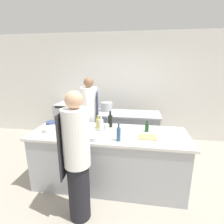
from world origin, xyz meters
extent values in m
plane|color=#A89E8E|center=(0.00, 0.00, 0.00)|extent=(16.00, 16.00, 0.00)
cube|color=silver|center=(0.00, 2.13, 1.40)|extent=(8.00, 0.06, 2.80)
cube|color=#A8AAAF|center=(0.00, 0.00, 0.45)|extent=(2.42, 0.86, 0.89)
cube|color=silver|center=(0.00, 0.00, 0.91)|extent=(2.53, 0.89, 0.04)
cube|color=#A8AAAF|center=(0.11, 1.21, 0.45)|extent=(1.63, 0.65, 0.89)
cube|color=#A8AAAF|center=(0.11, 1.21, 0.91)|extent=(1.69, 0.67, 0.04)
cube|color=#A8AAAF|center=(-1.28, 1.76, 0.49)|extent=(0.88, 0.64, 0.98)
cube|color=black|center=(-1.28, 1.45, 0.27)|extent=(0.71, 0.01, 0.34)
cube|color=black|center=(-1.28, 1.45, 0.94)|extent=(0.75, 0.01, 0.06)
cylinder|color=black|center=(-0.26, -0.76, 0.40)|extent=(0.28, 0.28, 0.79)
cylinder|color=white|center=(-0.26, -0.76, 1.15)|extent=(0.33, 0.33, 0.72)
cube|color=#2D2D33|center=(-0.43, -0.77, 1.05)|extent=(0.03, 0.31, 0.83)
sphere|color=tan|center=(-0.26, -0.76, 1.62)|extent=(0.21, 0.21, 0.21)
cylinder|color=black|center=(-0.51, 0.70, 0.40)|extent=(0.28, 0.28, 0.81)
cylinder|color=white|center=(-0.51, 0.70, 1.19)|extent=(0.33, 0.33, 0.75)
cube|color=#4C567F|center=(-0.35, 0.74, 1.08)|extent=(0.08, 0.31, 0.86)
sphere|color=brown|center=(-0.51, 0.70, 1.66)|extent=(0.20, 0.20, 0.20)
cylinder|color=#B2A84C|center=(-0.21, 0.17, 1.02)|extent=(0.08, 0.08, 0.17)
cylinder|color=#B2A84C|center=(-0.21, 0.17, 1.13)|extent=(0.03, 0.03, 0.06)
cylinder|color=black|center=(-0.02, 0.27, 1.04)|extent=(0.08, 0.08, 0.21)
cylinder|color=black|center=(-0.02, 0.27, 1.18)|extent=(0.03, 0.03, 0.08)
cylinder|color=#2D5175|center=(0.19, -0.29, 1.03)|extent=(0.06, 0.06, 0.20)
cylinder|color=#2D5175|center=(0.19, -0.29, 1.17)|extent=(0.03, 0.03, 0.08)
cylinder|color=#19471E|center=(0.61, 0.14, 1.00)|extent=(0.06, 0.06, 0.13)
cylinder|color=#19471E|center=(0.61, 0.14, 1.09)|extent=(0.03, 0.03, 0.05)
cylinder|color=silver|center=(-0.14, 0.05, 1.03)|extent=(0.08, 0.08, 0.20)
cylinder|color=silver|center=(-0.14, 0.05, 1.17)|extent=(0.03, 0.03, 0.08)
cylinder|color=#B7BABC|center=(-0.18, -0.28, 0.96)|extent=(0.24, 0.24, 0.06)
cylinder|color=navy|center=(-1.09, 0.21, 0.96)|extent=(0.21, 0.21, 0.06)
cylinder|color=white|center=(-0.96, -0.08, 0.97)|extent=(0.24, 0.24, 0.07)
cylinder|color=white|center=(-0.06, 0.14, 0.98)|extent=(0.10, 0.10, 0.09)
cube|color=tan|center=(0.61, -0.10, 0.94)|extent=(0.28, 0.22, 0.01)
cylinder|color=#A8AAAF|center=(-0.28, 1.34, 1.03)|extent=(0.27, 0.27, 0.20)
camera|label=1|loc=(0.46, -2.60, 2.01)|focal=28.00mm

